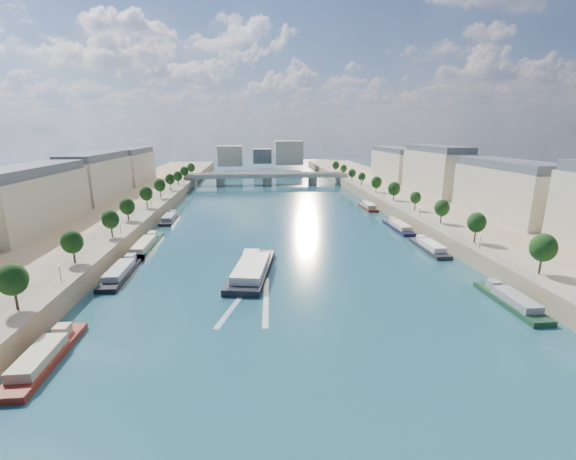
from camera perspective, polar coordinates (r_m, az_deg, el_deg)
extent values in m
plane|color=#0D2C3A|center=(157.36, -1.36, 0.93)|extent=(700.00, 700.00, 0.00)
cube|color=#9E8460|center=(168.07, -26.67, 1.11)|extent=(44.00, 520.00, 5.00)
cube|color=#9E8460|center=(176.88, 22.61, 2.16)|extent=(44.00, 520.00, 5.00)
cube|color=gray|center=(162.66, -21.84, 2.14)|extent=(14.00, 520.00, 0.10)
cube|color=gray|center=(169.89, 18.21, 2.96)|extent=(14.00, 520.00, 0.10)
cylinder|color=#382B1E|center=(88.72, -35.37, -8.24)|extent=(0.50, 0.50, 3.82)
ellipsoid|color=black|center=(87.56, -35.72, -6.06)|extent=(4.80, 4.80, 5.52)
cylinder|color=#382B1E|center=(108.78, -29.26, -3.52)|extent=(0.50, 0.50, 3.82)
ellipsoid|color=black|center=(107.83, -29.50, -1.70)|extent=(4.80, 4.80, 5.52)
cylinder|color=#382B1E|center=(130.17, -25.15, -0.28)|extent=(0.50, 0.50, 3.82)
ellipsoid|color=black|center=(129.38, -25.32, 1.26)|extent=(4.80, 4.80, 5.52)
cylinder|color=#382B1E|center=(152.34, -22.21, 2.04)|extent=(0.50, 0.50, 3.82)
ellipsoid|color=black|center=(151.67, -22.34, 3.36)|extent=(4.80, 4.80, 5.52)
cylinder|color=#382B1E|center=(175.00, -20.02, 3.75)|extent=(0.50, 0.50, 3.82)
ellipsoid|color=black|center=(174.41, -20.13, 4.91)|extent=(4.80, 4.80, 5.52)
cylinder|color=#382B1E|center=(197.97, -18.33, 5.07)|extent=(0.50, 0.50, 3.82)
ellipsoid|color=black|center=(197.45, -18.42, 6.10)|extent=(4.80, 4.80, 5.52)
cylinder|color=#382B1E|center=(221.16, -16.99, 6.11)|extent=(0.50, 0.50, 3.82)
ellipsoid|color=black|center=(220.70, -17.06, 7.03)|extent=(4.80, 4.80, 5.52)
cylinder|color=#382B1E|center=(244.51, -15.90, 6.95)|extent=(0.50, 0.50, 3.82)
ellipsoid|color=black|center=(244.09, -15.96, 7.79)|extent=(4.80, 4.80, 5.52)
cylinder|color=#382B1E|center=(267.97, -15.00, 7.64)|extent=(0.50, 0.50, 3.82)
ellipsoid|color=black|center=(267.59, -15.05, 8.41)|extent=(4.80, 4.80, 5.52)
cylinder|color=#382B1E|center=(291.52, -14.24, 8.22)|extent=(0.50, 0.50, 3.82)
ellipsoid|color=black|center=(291.17, -14.29, 8.92)|extent=(4.80, 4.80, 5.52)
cylinder|color=#382B1E|center=(106.71, 33.00, -4.36)|extent=(0.50, 0.50, 3.82)
ellipsoid|color=black|center=(105.74, 33.26, -2.51)|extent=(4.80, 4.80, 5.52)
cylinder|color=#382B1E|center=(125.42, 26.37, -0.94)|extent=(0.50, 0.50, 3.82)
ellipsoid|color=black|center=(124.60, 26.56, 0.65)|extent=(4.80, 4.80, 5.52)
cylinder|color=#382B1E|center=(145.69, 21.54, 1.57)|extent=(0.50, 0.50, 3.82)
ellipsoid|color=black|center=(144.99, 21.67, 2.95)|extent=(4.80, 4.80, 5.52)
cylinder|color=#382B1E|center=(166.96, 17.90, 3.44)|extent=(0.50, 0.50, 3.82)
ellipsoid|color=black|center=(166.34, 18.00, 4.66)|extent=(4.80, 4.80, 5.52)
cylinder|color=#382B1E|center=(188.88, 15.09, 4.88)|extent=(0.50, 0.50, 3.82)
ellipsoid|color=black|center=(188.33, 15.16, 5.96)|extent=(4.80, 4.80, 5.52)
cylinder|color=#382B1E|center=(211.25, 12.86, 6.01)|extent=(0.50, 0.50, 3.82)
ellipsoid|color=black|center=(210.76, 12.91, 6.97)|extent=(4.80, 4.80, 5.52)
cylinder|color=#382B1E|center=(233.95, 11.05, 6.91)|extent=(0.50, 0.50, 3.82)
ellipsoid|color=black|center=(233.51, 11.09, 7.79)|extent=(4.80, 4.80, 5.52)
cylinder|color=#382B1E|center=(256.88, 9.56, 7.65)|extent=(0.50, 0.50, 3.82)
ellipsoid|color=black|center=(256.48, 9.59, 8.45)|extent=(4.80, 4.80, 5.52)
cylinder|color=#382B1E|center=(279.99, 8.30, 8.27)|extent=(0.50, 0.50, 3.82)
ellipsoid|color=black|center=(279.63, 8.33, 9.00)|extent=(4.80, 4.80, 5.52)
cylinder|color=#382B1E|center=(303.24, 7.24, 8.78)|extent=(0.50, 0.50, 3.82)
ellipsoid|color=black|center=(302.90, 7.26, 9.46)|extent=(4.80, 4.80, 5.52)
cylinder|color=black|center=(97.40, -30.68, -5.63)|extent=(0.14, 0.14, 4.00)
sphere|color=#FFE5B2|center=(96.77, -30.84, -4.46)|extent=(0.36, 0.36, 0.36)
cylinder|color=black|center=(132.99, -23.58, 0.22)|extent=(0.14, 0.14, 4.00)
sphere|color=#FFE5B2|center=(132.53, -23.67, 1.10)|extent=(0.36, 0.36, 0.36)
cylinder|color=black|center=(170.55, -19.54, 3.56)|extent=(0.14, 0.14, 4.00)
sphere|color=#FFE5B2|center=(170.19, -19.60, 4.25)|extent=(0.36, 0.36, 0.36)
cylinder|color=black|center=(209.02, -16.96, 5.68)|extent=(0.14, 0.14, 4.00)
sphere|color=#FFE5B2|center=(208.72, -17.00, 6.24)|extent=(0.36, 0.36, 0.36)
cylinder|color=black|center=(247.97, -15.17, 7.12)|extent=(0.14, 0.14, 4.00)
sphere|color=#FFE5B2|center=(247.72, -15.20, 7.60)|extent=(0.36, 0.36, 0.36)
cylinder|color=black|center=(120.01, 26.58, -1.58)|extent=(0.14, 0.14, 4.00)
sphere|color=#FFE5B2|center=(119.50, 26.69, -0.61)|extent=(0.36, 0.36, 0.36)
cylinder|color=black|center=(154.29, 18.91, 2.52)|extent=(0.14, 0.14, 4.00)
sphere|color=#FFE5B2|center=(153.89, 18.97, 3.28)|extent=(0.36, 0.36, 0.36)
cylinder|color=black|center=(190.80, 14.07, 5.07)|extent=(0.14, 0.14, 4.00)
sphere|color=#FFE5B2|center=(190.48, 14.11, 5.69)|extent=(0.36, 0.36, 0.36)
cylinder|color=black|center=(228.48, 10.79, 6.77)|extent=(0.14, 0.14, 4.00)
sphere|color=#FFE5B2|center=(228.21, 10.82, 7.29)|extent=(0.36, 0.36, 0.36)
cylinder|color=black|center=(266.84, 8.43, 7.97)|extent=(0.14, 0.14, 4.00)
sphere|color=#FFE5B2|center=(266.61, 8.45, 8.42)|extent=(0.36, 0.36, 0.36)
cube|color=#BCAE90|center=(156.21, -33.83, 3.95)|extent=(16.00, 52.00, 20.00)
cube|color=#474C54|center=(154.98, -34.44, 8.16)|extent=(14.72, 50.44, 3.20)
cube|color=#BCAE90|center=(208.53, -26.45, 6.99)|extent=(16.00, 52.00, 20.00)
cube|color=#474C54|center=(207.61, -26.81, 10.15)|extent=(14.72, 50.44, 3.20)
cube|color=#BCAE90|center=(263.24, -22.03, 8.74)|extent=(16.00, 52.00, 20.00)
cube|color=#474C54|center=(262.51, -22.27, 11.25)|extent=(14.72, 50.44, 3.20)
cube|color=#BCAE90|center=(167.31, 29.67, 5.07)|extent=(16.00, 52.00, 20.00)
cube|color=#474C54|center=(166.16, 30.18, 9.00)|extent=(14.72, 50.44, 3.20)
cube|color=#BCAE90|center=(216.97, 21.01, 7.79)|extent=(16.00, 52.00, 20.00)
cube|color=#474C54|center=(216.08, 21.30, 10.83)|extent=(14.72, 50.44, 3.20)
cube|color=#BCAE90|center=(269.97, 15.61, 9.38)|extent=(16.00, 52.00, 20.00)
cube|color=#474C54|center=(269.26, 15.78, 11.83)|extent=(14.72, 50.44, 3.20)
cube|color=#BCAE90|center=(363.78, -8.56, 10.82)|extent=(22.00, 18.00, 18.00)
cube|color=#BCAE90|center=(374.81, 0.10, 11.39)|extent=(26.00, 20.00, 22.00)
cube|color=#474C54|center=(388.48, -3.86, 10.88)|extent=(18.00, 16.00, 14.00)
cube|color=#C1B79E|center=(270.59, -3.11, 8.03)|extent=(112.00, 11.00, 2.20)
cube|color=#C1B79E|center=(265.45, -3.07, 8.22)|extent=(112.00, 0.80, 0.90)
cube|color=#C1B79E|center=(275.38, -3.16, 8.46)|extent=(112.00, 0.80, 0.90)
cylinder|color=#C1B79E|center=(271.68, -9.91, 7.07)|extent=(6.40, 6.40, 5.00)
cylinder|color=#C1B79E|center=(271.04, -3.10, 7.25)|extent=(6.40, 6.40, 5.00)
cylinder|color=#C1B79E|center=(274.15, 3.65, 7.33)|extent=(6.40, 6.40, 5.00)
cube|color=#C1B79E|center=(273.98, -14.12, 6.91)|extent=(6.00, 12.00, 5.00)
cube|color=#C1B79E|center=(277.96, 7.76, 7.32)|extent=(6.00, 12.00, 5.00)
cube|color=black|center=(104.12, -5.42, -6.13)|extent=(14.09, 32.17, 2.22)
cube|color=white|center=(101.05, -5.44, -5.51)|extent=(10.65, 21.17, 2.00)
cube|color=white|center=(112.26, -5.45, -3.48)|extent=(5.02, 4.44, 1.80)
cube|color=silver|center=(88.71, -7.49, -10.35)|extent=(8.69, 25.23, 0.04)
cube|color=silver|center=(88.66, -3.28, -10.26)|extent=(2.50, 26.03, 0.04)
cube|color=maroon|center=(78.68, -32.26, -15.89)|extent=(5.00, 21.66, 1.80)
cube|color=#BBB08C|center=(76.57, -33.02, -15.40)|extent=(4.10, 11.91, 1.60)
cube|color=#BBB08C|center=(82.96, -30.43, -12.65)|extent=(2.50, 2.60, 1.80)
cube|color=black|center=(112.04, -23.31, -5.90)|extent=(5.00, 25.75, 1.80)
cube|color=#A6A9B2|center=(109.65, -23.72, -5.44)|extent=(4.10, 14.16, 1.60)
cube|color=#A6A9B2|center=(118.42, -22.29, -3.79)|extent=(2.50, 3.09, 1.80)
cube|color=#1C4835|center=(133.76, -20.29, -2.36)|extent=(5.00, 30.03, 1.80)
cube|color=beige|center=(131.07, -20.61, -1.95)|extent=(4.10, 16.52, 1.60)
cube|color=beige|center=(141.67, -19.45, -0.60)|extent=(2.50, 3.60, 1.80)
cube|color=#252527|center=(170.13, -17.08, 1.43)|extent=(5.00, 20.89, 1.80)
cube|color=gray|center=(168.17, -17.23, 1.86)|extent=(4.10, 11.49, 1.60)
cube|color=gray|center=(175.75, -16.72, 2.46)|extent=(2.50, 2.51, 1.80)
cube|color=#183D23|center=(99.18, 30.05, -9.36)|extent=(5.00, 21.05, 1.80)
cube|color=gray|center=(97.32, 30.74, -8.81)|extent=(4.10, 11.58, 1.60)
cube|color=gray|center=(103.29, 28.19, -7.12)|extent=(2.50, 2.53, 1.80)
cube|color=#262629|center=(131.42, 20.17, -2.64)|extent=(5.00, 21.03, 1.80)
cube|color=white|center=(129.50, 20.55, -2.14)|extent=(4.10, 11.57, 1.60)
cube|color=white|center=(136.40, 19.13, -1.15)|extent=(2.50, 2.52, 1.80)
cube|color=#191734|center=(154.87, 16.04, 0.24)|extent=(5.00, 23.15, 1.80)
cube|color=beige|center=(152.80, 16.33, 0.68)|extent=(4.10, 12.73, 1.60)
cube|color=beige|center=(160.75, 15.20, 1.47)|extent=(2.50, 2.78, 1.80)
cube|color=maroon|center=(191.61, 11.78, 3.20)|extent=(5.00, 17.97, 1.80)
cube|color=#AAAEB7|center=(189.94, 11.93, 3.61)|extent=(4.10, 9.89, 1.60)
cube|color=#AAAEB7|center=(196.33, 11.35, 4.03)|extent=(2.50, 2.16, 1.80)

